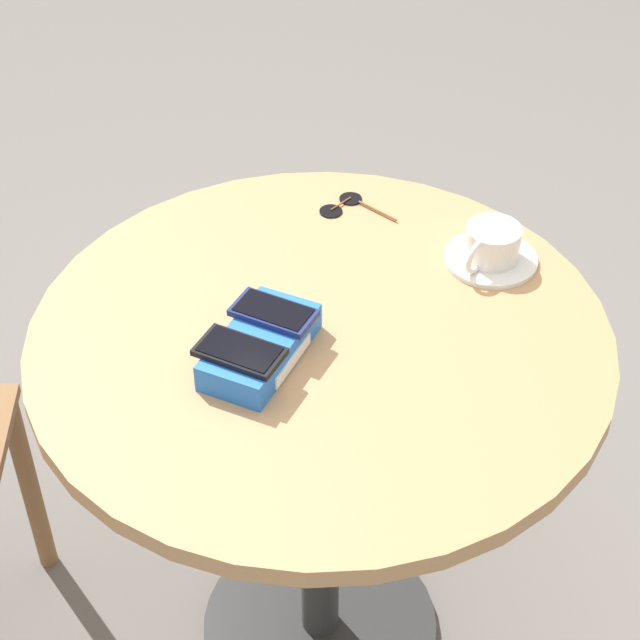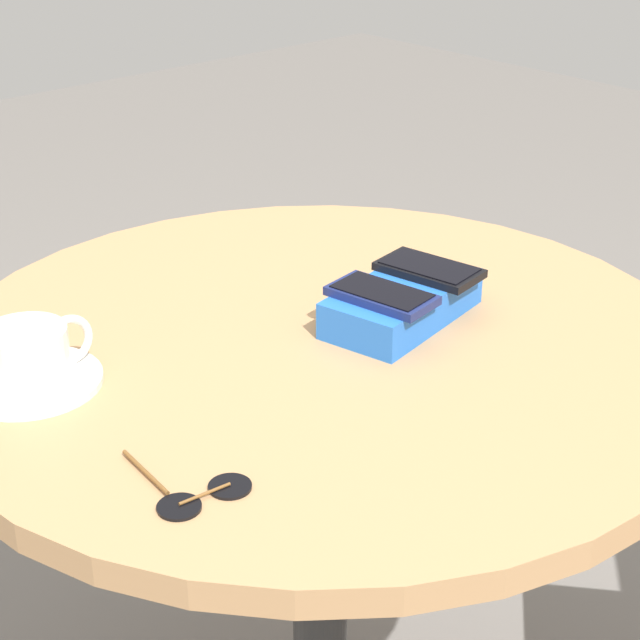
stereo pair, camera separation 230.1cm
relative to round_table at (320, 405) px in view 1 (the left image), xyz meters
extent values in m
plane|color=slate|center=(0.00, 0.00, -0.60)|extent=(8.00, 8.00, 0.00)
cylinder|color=#2D2D2D|center=(0.00, 0.00, -0.59)|extent=(0.45, 0.45, 0.02)
cylinder|color=#2D2D2D|center=(0.00, 0.00, -0.23)|extent=(0.07, 0.07, 0.71)
cylinder|color=tan|center=(0.00, 0.00, 0.14)|extent=(0.86, 0.86, 0.03)
cube|color=blue|center=(-0.10, 0.03, 0.18)|extent=(0.21, 0.14, 0.04)
cube|color=white|center=(-0.09, -0.02, 0.17)|extent=(0.11, 0.02, 0.02)
cube|color=black|center=(-0.15, 0.03, 0.20)|extent=(0.08, 0.13, 0.01)
cube|color=black|center=(-0.15, 0.03, 0.21)|extent=(0.07, 0.12, 0.00)
cube|color=navy|center=(-0.05, 0.04, 0.20)|extent=(0.08, 0.13, 0.01)
cube|color=black|center=(-0.05, 0.04, 0.21)|extent=(0.07, 0.11, 0.00)
cylinder|color=silver|center=(0.30, -0.12, 0.16)|extent=(0.15, 0.15, 0.01)
cylinder|color=silver|center=(0.30, -0.12, 0.19)|extent=(0.09, 0.09, 0.06)
cylinder|color=tan|center=(0.30, -0.12, 0.21)|extent=(0.08, 0.08, 0.00)
torus|color=silver|center=(0.25, -0.12, 0.19)|extent=(0.06, 0.01, 0.06)
cylinder|color=black|center=(0.26, 0.16, 0.16)|extent=(0.04, 0.04, 0.00)
cylinder|color=black|center=(0.31, 0.16, 0.16)|extent=(0.04, 0.04, 0.00)
cylinder|color=brown|center=(0.28, 0.16, 0.16)|extent=(0.05, 0.01, 0.00)
cylinder|color=brown|center=(0.30, 0.10, 0.16)|extent=(0.01, 0.08, 0.00)
cylinder|color=brown|center=(-0.20, 0.54, -0.37)|extent=(0.04, 0.04, 0.46)
camera|label=1|loc=(-0.96, -0.70, 1.18)|focal=60.00mm
camera|label=2|loc=(0.72, 0.79, 0.70)|focal=60.00mm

